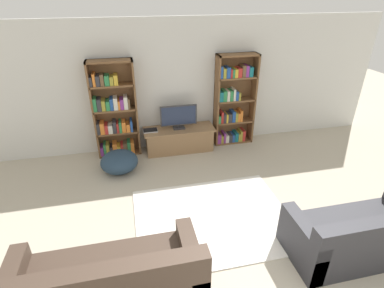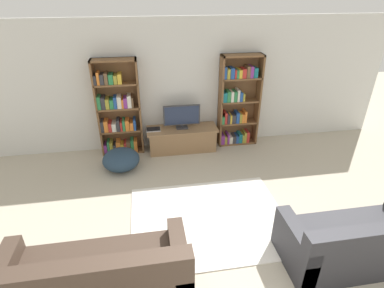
{
  "view_description": "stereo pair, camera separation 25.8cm",
  "coord_description": "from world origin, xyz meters",
  "px_view_note": "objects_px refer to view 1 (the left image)",
  "views": [
    {
      "loc": [
        -1.0,
        -1.58,
        3.08
      ],
      "look_at": [
        -0.01,
        2.8,
        0.7
      ],
      "focal_mm": 28.0,
      "sensor_mm": 36.0,
      "label": 1
    },
    {
      "loc": [
        -0.74,
        -1.63,
        3.08
      ],
      "look_at": [
        -0.01,
        2.8,
        0.7
      ],
      "focal_mm": 28.0,
      "sensor_mm": 36.0,
      "label": 2
    }
  ],
  "objects_px": {
    "bookshelf_left": "(114,113)",
    "laptop": "(150,130)",
    "tv_stand": "(179,139)",
    "beanbag_ottoman": "(119,162)",
    "television": "(179,117)",
    "bookshelf_right": "(233,102)",
    "couch_left_sectional": "(108,288)",
    "couch_right_sofa": "(359,236)"
  },
  "relations": [
    {
      "from": "bookshelf_right",
      "to": "tv_stand",
      "type": "relative_size",
      "value": 1.32
    },
    {
      "from": "laptop",
      "to": "couch_right_sofa",
      "type": "xyz_separation_m",
      "value": [
        2.3,
        -3.23,
        -0.22
      ]
    },
    {
      "from": "couch_right_sofa",
      "to": "bookshelf_right",
      "type": "bearing_deg",
      "value": 98.94
    },
    {
      "from": "bookshelf_right",
      "to": "laptop",
      "type": "relative_size",
      "value": 6.63
    },
    {
      "from": "bookshelf_right",
      "to": "laptop",
      "type": "height_order",
      "value": "bookshelf_right"
    },
    {
      "from": "laptop",
      "to": "beanbag_ottoman",
      "type": "bearing_deg",
      "value": -138.58
    },
    {
      "from": "bookshelf_right",
      "to": "couch_right_sofa",
      "type": "distance_m",
      "value": 3.47
    },
    {
      "from": "bookshelf_right",
      "to": "television",
      "type": "distance_m",
      "value": 1.21
    },
    {
      "from": "bookshelf_left",
      "to": "bookshelf_right",
      "type": "height_order",
      "value": "same"
    },
    {
      "from": "tv_stand",
      "to": "beanbag_ottoman",
      "type": "distance_m",
      "value": 1.36
    },
    {
      "from": "tv_stand",
      "to": "television",
      "type": "height_order",
      "value": "television"
    },
    {
      "from": "bookshelf_left",
      "to": "television",
      "type": "xyz_separation_m",
      "value": [
        1.25,
        -0.14,
        -0.13
      ]
    },
    {
      "from": "television",
      "to": "beanbag_ottoman",
      "type": "relative_size",
      "value": 1.08
    },
    {
      "from": "bookshelf_left",
      "to": "beanbag_ottoman",
      "type": "xyz_separation_m",
      "value": [
        0.01,
        -0.71,
        -0.69
      ]
    },
    {
      "from": "tv_stand",
      "to": "beanbag_ottoman",
      "type": "bearing_deg",
      "value": -155.36
    },
    {
      "from": "television",
      "to": "couch_right_sofa",
      "type": "relative_size",
      "value": 0.42
    },
    {
      "from": "bookshelf_right",
      "to": "couch_right_sofa",
      "type": "height_order",
      "value": "bookshelf_right"
    },
    {
      "from": "bookshelf_left",
      "to": "couch_left_sectional",
      "type": "distance_m",
      "value": 3.5
    },
    {
      "from": "bookshelf_right",
      "to": "television",
      "type": "height_order",
      "value": "bookshelf_right"
    },
    {
      "from": "bookshelf_right",
      "to": "television",
      "type": "xyz_separation_m",
      "value": [
        -1.19,
        -0.14,
        -0.17
      ]
    },
    {
      "from": "couch_left_sectional",
      "to": "bookshelf_right",
      "type": "bearing_deg",
      "value": 53.56
    },
    {
      "from": "laptop",
      "to": "beanbag_ottoman",
      "type": "xyz_separation_m",
      "value": [
        -0.65,
        -0.57,
        -0.31
      ]
    },
    {
      "from": "bookshelf_right",
      "to": "couch_left_sectional",
      "type": "bearing_deg",
      "value": -126.44
    },
    {
      "from": "tv_stand",
      "to": "television",
      "type": "relative_size",
      "value": 1.95
    },
    {
      "from": "bookshelf_right",
      "to": "laptop",
      "type": "xyz_separation_m",
      "value": [
        -1.77,
        -0.14,
        -0.42
      ]
    },
    {
      "from": "beanbag_ottoman",
      "to": "bookshelf_right",
      "type": "bearing_deg",
      "value": 16.33
    },
    {
      "from": "bookshelf_right",
      "to": "television",
      "type": "relative_size",
      "value": 2.58
    },
    {
      "from": "tv_stand",
      "to": "couch_right_sofa",
      "type": "height_order",
      "value": "couch_right_sofa"
    },
    {
      "from": "bookshelf_right",
      "to": "tv_stand",
      "type": "height_order",
      "value": "bookshelf_right"
    },
    {
      "from": "bookshelf_right",
      "to": "laptop",
      "type": "distance_m",
      "value": 1.83
    },
    {
      "from": "bookshelf_left",
      "to": "tv_stand",
      "type": "xyz_separation_m",
      "value": [
        1.25,
        -0.14,
        -0.64
      ]
    },
    {
      "from": "couch_left_sectional",
      "to": "couch_right_sofa",
      "type": "xyz_separation_m",
      "value": [
        3.08,
        0.09,
        -0.04
      ]
    },
    {
      "from": "beanbag_ottoman",
      "to": "tv_stand",
      "type": "bearing_deg",
      "value": 24.64
    },
    {
      "from": "tv_stand",
      "to": "couch_right_sofa",
      "type": "relative_size",
      "value": 0.82
    },
    {
      "from": "television",
      "to": "couch_left_sectional",
      "type": "height_order",
      "value": "television"
    },
    {
      "from": "television",
      "to": "bookshelf_left",
      "type": "bearing_deg",
      "value": 173.77
    },
    {
      "from": "bookshelf_left",
      "to": "couch_left_sectional",
      "type": "bearing_deg",
      "value": -91.9
    },
    {
      "from": "television",
      "to": "beanbag_ottoman",
      "type": "height_order",
      "value": "television"
    },
    {
      "from": "couch_left_sectional",
      "to": "beanbag_ottoman",
      "type": "height_order",
      "value": "couch_left_sectional"
    },
    {
      "from": "tv_stand",
      "to": "beanbag_ottoman",
      "type": "relative_size",
      "value": 2.11
    },
    {
      "from": "laptop",
      "to": "beanbag_ottoman",
      "type": "height_order",
      "value": "laptop"
    },
    {
      "from": "bookshelf_left",
      "to": "laptop",
      "type": "xyz_separation_m",
      "value": [
        0.67,
        -0.13,
        -0.38
      ]
    }
  ]
}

